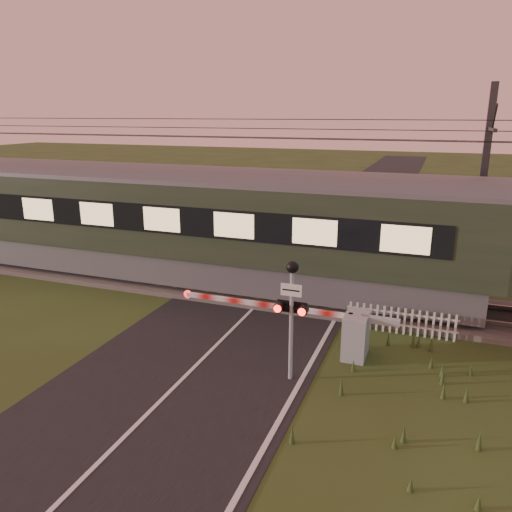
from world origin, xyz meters
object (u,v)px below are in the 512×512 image
at_px(boom_gate, 348,332).
at_px(picket_fence, 401,321).
at_px(crossing_signal, 292,300).
at_px(catenary_mast, 482,191).

distance_m(boom_gate, picket_fence, 2.28).
height_order(crossing_signal, picket_fence, crossing_signal).
xyz_separation_m(boom_gate, crossing_signal, (-1.06, -1.76, 1.41)).
height_order(picket_fence, catenary_mast, catenary_mast).
bearing_deg(catenary_mast, boom_gate, -118.46).
distance_m(crossing_signal, catenary_mast, 9.05).
distance_m(crossing_signal, picket_fence, 4.63).
relative_size(boom_gate, picket_fence, 1.95).
bearing_deg(crossing_signal, boom_gate, 58.98).
distance_m(picket_fence, catenary_mast, 5.69).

